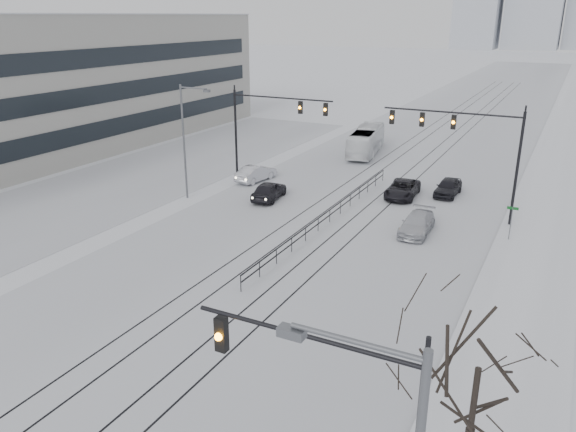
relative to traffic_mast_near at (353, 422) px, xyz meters
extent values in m
cube|color=silver|center=(-10.79, 54.00, -4.55)|extent=(22.00, 260.00, 0.02)
cube|color=silver|center=(2.71, 54.00, -4.48)|extent=(5.00, 260.00, 0.16)
cube|color=gray|center=(0.26, 54.00, -4.50)|extent=(0.10, 260.00, 0.12)
cube|color=silver|center=(-30.79, 29.00, -4.55)|extent=(14.00, 60.00, 0.03)
cube|color=black|center=(-13.39, 34.00, -4.54)|extent=(0.10, 180.00, 0.01)
cube|color=black|center=(-11.99, 34.00, -4.54)|extent=(0.10, 180.00, 0.01)
cube|color=black|center=(-9.59, 34.00, -4.54)|extent=(0.10, 180.00, 0.01)
cube|color=black|center=(-8.19, 34.00, -4.54)|extent=(0.10, 180.00, 0.01)
cube|color=#ADABA3|center=(-48.79, 29.00, 2.44)|extent=(20.00, 62.00, 14.00)
cube|color=black|center=(-38.77, 29.00, 2.44)|extent=(0.08, 58.00, 12.00)
cube|color=silver|center=(-48.79, 29.00, 9.49)|extent=(20.20, 62.20, 0.12)
cylinder|color=black|center=(-1.39, 0.00, 2.04)|extent=(6.00, 0.12, 0.12)
cube|color=black|center=(-3.79, 0.00, 1.39)|extent=(0.32, 0.24, 1.00)
sphere|color=orange|center=(-3.79, -0.14, 1.39)|extent=(0.22, 0.22, 0.22)
cylinder|color=black|center=(0.71, 29.00, -0.56)|extent=(0.20, 0.20, 8.00)
cylinder|color=black|center=(-4.04, 29.00, 3.04)|extent=(9.50, 0.12, 0.12)
cube|color=black|center=(-8.19, 29.00, 2.39)|extent=(0.32, 0.24, 1.00)
sphere|color=orange|center=(-8.19, 28.86, 2.39)|extent=(0.22, 0.22, 0.22)
cube|color=black|center=(-5.99, 29.00, 2.39)|extent=(0.32, 0.24, 1.00)
sphere|color=orange|center=(-5.99, 28.86, 2.39)|extent=(0.22, 0.22, 0.22)
cube|color=black|center=(-3.79, 29.00, 2.39)|extent=(0.32, 0.24, 1.00)
sphere|color=orange|center=(-3.79, 28.86, 2.39)|extent=(0.22, 0.22, 0.22)
cylinder|color=black|center=(-22.29, 30.00, -0.56)|extent=(0.20, 0.20, 8.00)
cylinder|color=black|center=(-17.79, 30.00, 3.04)|extent=(9.00, 0.12, 0.12)
cube|color=black|center=(-13.89, 30.00, 2.39)|extent=(0.32, 0.24, 1.00)
sphere|color=orange|center=(-13.89, 29.86, 2.39)|extent=(0.22, 0.22, 0.22)
cube|color=black|center=(-16.09, 30.00, 2.39)|extent=(0.32, 0.24, 1.00)
sphere|color=orange|center=(-16.09, 29.86, 2.39)|extent=(0.22, 0.22, 0.22)
cylinder|color=#595B60|center=(1.01, -3.00, 4.24)|extent=(2.40, 0.10, 0.10)
cube|color=#595B60|center=(-0.19, -3.00, 4.09)|extent=(0.50, 0.25, 0.18)
cylinder|color=#595B60|center=(-23.29, 24.00, -0.06)|extent=(0.16, 0.16, 9.00)
cylinder|color=#595B60|center=(-22.09, 24.00, 4.24)|extent=(2.40, 0.10, 0.10)
cube|color=#595B60|center=(-20.89, 24.00, 4.09)|extent=(0.50, 0.25, 0.18)
cylinder|color=black|center=(2.41, 3.00, -0.81)|extent=(0.18, 0.18, 2.50)
cube|color=black|center=(-10.79, 24.00, -3.61)|extent=(0.06, 24.00, 0.06)
cube|color=black|center=(-10.79, 24.00, -4.01)|extent=(0.06, 24.00, 0.06)
cylinder|color=#595B60|center=(1.01, 26.00, -3.36)|extent=(0.06, 0.06, 2.40)
cube|color=#0C4C19|center=(1.01, 26.00, -2.26)|extent=(0.70, 0.04, 0.18)
imported|color=black|center=(-17.20, 26.66, -3.82)|extent=(2.31, 4.55, 1.48)
imported|color=silver|center=(-20.79, 30.74, -3.85)|extent=(2.12, 4.48, 1.42)
imported|color=black|center=(-7.89, 32.13, -3.89)|extent=(2.57, 5.00, 1.35)
imported|color=silver|center=(-4.74, 24.78, -3.90)|extent=(2.01, 4.60, 1.32)
imported|color=black|center=(-4.70, 34.25, -3.86)|extent=(1.76, 4.15, 1.40)
imported|color=white|center=(-15.66, 45.08, -3.17)|extent=(3.95, 10.27, 2.79)
camera|label=1|loc=(3.70, -10.70, 9.37)|focal=35.00mm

